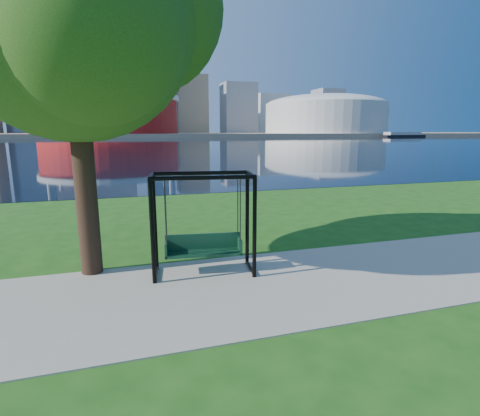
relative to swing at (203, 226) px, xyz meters
name	(u,v)px	position (x,y,z in m)	size (l,w,h in m)	color
ground	(235,280)	(0.60, -0.63, -1.15)	(900.00, 900.00, 0.00)	#1E5114
path	(242,288)	(0.60, -1.13, -1.14)	(120.00, 4.00, 0.03)	#9E937F
river	(133,143)	(0.60, 101.37, -1.14)	(900.00, 180.00, 0.02)	black
far_bank	(127,134)	(0.60, 305.37, -0.15)	(900.00, 228.00, 2.00)	#937F60
stadium	(109,113)	(-9.40, 234.37, 13.07)	(83.00, 83.00, 32.00)	maroon
arena	(325,113)	(135.60, 234.37, 14.72)	(84.00, 84.00, 26.56)	beige
skyline	(118,90)	(-3.67, 318.77, 34.74)	(392.00, 66.00, 96.50)	gray
swing	(203,226)	(0.00, 0.00, 0.00)	(2.44, 1.31, 2.39)	black
park_tree	(68,7)	(-2.60, 0.85, 4.68)	(6.77, 6.11, 8.40)	black
barge	(402,135)	(158.82, 182.28, 0.15)	(29.10, 9.27, 2.87)	black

